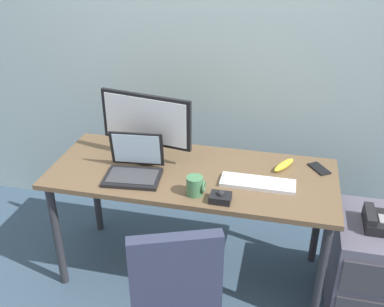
% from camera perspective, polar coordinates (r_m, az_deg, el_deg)
% --- Properties ---
extents(ground_plane, '(8.00, 8.00, 0.00)m').
position_cam_1_polar(ground_plane, '(3.04, 0.00, -14.65)').
color(ground_plane, '#384D61').
extents(back_wall, '(6.00, 0.10, 2.80)m').
position_cam_1_polar(back_wall, '(2.98, 3.09, 15.23)').
color(back_wall, '#96ACAF').
rests_on(back_wall, ground).
extents(desk, '(1.65, 0.68, 0.75)m').
position_cam_1_polar(desk, '(2.63, 0.00, -3.86)').
color(desk, brown).
rests_on(desk, ground).
extents(file_cabinet, '(0.42, 0.53, 0.59)m').
position_cam_1_polar(file_cabinet, '(2.82, 21.66, -13.21)').
color(file_cabinet, '#5A5667').
rests_on(file_cabinet, ground).
extents(desk_phone, '(0.17, 0.20, 0.09)m').
position_cam_1_polar(desk_phone, '(2.61, 22.79, -7.97)').
color(desk_phone, black).
rests_on(desk_phone, file_cabinet).
extents(monitor_main, '(0.56, 0.18, 0.42)m').
position_cam_1_polar(monitor_main, '(2.63, -5.91, 3.90)').
color(monitor_main, '#262628').
rests_on(monitor_main, desk).
extents(keyboard, '(0.41, 0.14, 0.03)m').
position_cam_1_polar(keyboard, '(2.49, 8.40, -3.72)').
color(keyboard, silver).
rests_on(keyboard, desk).
extents(laptop, '(0.33, 0.29, 0.24)m').
position_cam_1_polar(laptop, '(2.55, -7.39, -1.70)').
color(laptop, black).
rests_on(laptop, desk).
extents(trackball_mouse, '(0.11, 0.09, 0.07)m').
position_cam_1_polar(trackball_mouse, '(2.33, 3.66, -5.61)').
color(trackball_mouse, black).
rests_on(trackball_mouse, desk).
extents(coffee_mug, '(0.10, 0.09, 0.10)m').
position_cam_1_polar(coffee_mug, '(2.36, 0.41, -4.15)').
color(coffee_mug, '#467C51').
rests_on(coffee_mug, desk).
extents(cell_phone, '(0.14, 0.16, 0.01)m').
position_cam_1_polar(cell_phone, '(2.71, 15.93, -1.87)').
color(cell_phone, black).
rests_on(cell_phone, desk).
extents(banana, '(0.13, 0.19, 0.04)m').
position_cam_1_polar(banana, '(2.67, 11.65, -1.45)').
color(banana, yellow).
rests_on(banana, desk).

